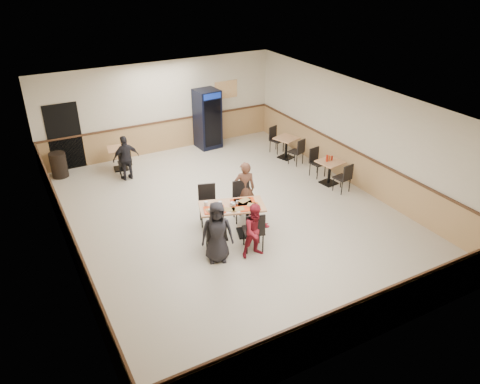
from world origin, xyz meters
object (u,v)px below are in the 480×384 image
diner_man_opposite (245,189)px  back_table (119,155)px  diner_woman_left (217,232)px  lone_diner (126,158)px  pepsi_cooler (207,119)px  side_table_near (330,169)px  side_table_far (286,145)px  main_table (232,216)px  diner_woman_right (256,231)px  trash_bin (59,165)px

diner_man_opposite → back_table: size_ratio=1.96×
diner_woman_left → lone_diner: (-0.56, 4.94, -0.03)m
back_table → pepsi_cooler: bearing=7.0°
side_table_near → back_table: (-5.09, 3.90, 0.00)m
side_table_far → pepsi_cooler: bearing=130.7°
main_table → side_table_near: (3.78, 1.11, -0.07)m
diner_woman_left → back_table: 5.77m
diner_woman_left → diner_woman_right: size_ratio=1.10×
back_table → pepsi_cooler: size_ratio=0.37×
diner_woman_left → side_table_far: size_ratio=1.72×
back_table → side_table_near: bearing=-37.5°
lone_diner → trash_bin: bearing=-38.4°
side_table_far → trash_bin: trash_bin is taller
pepsi_cooler → trash_bin: 4.99m
side_table_near → diner_man_opposite: bearing=-172.9°
side_table_near → back_table: size_ratio=0.99×
diner_woman_right → back_table: diner_woman_right is taller
diner_man_opposite → trash_bin: 6.01m
side_table_far → back_table: bearing=161.0°
diner_man_opposite → pepsi_cooler: (1.15, 4.68, 0.27)m
diner_woman_right → trash_bin: bearing=120.1°
diner_woman_left → diner_man_opposite: size_ratio=0.97×
diner_woman_left → pepsi_cooler: (2.64, 6.13, 0.29)m
main_table → lone_diner: 4.41m
side_table_near → side_table_far: (-0.07, 2.18, -0.00)m
lone_diner → trash_bin: lone_diner is taller
lone_diner → side_table_far: (5.02, -0.92, -0.22)m
main_table → side_table_far: (3.72, 3.28, -0.07)m
diner_woman_left → side_table_far: (4.46, 4.01, -0.25)m
diner_man_opposite → back_table: (-2.05, 4.28, -0.27)m
diner_man_opposite → pepsi_cooler: bearing=-84.9°
diner_woman_right → back_table: 6.16m
diner_woman_left → pepsi_cooler: bearing=87.4°
main_table → diner_woman_left: 1.06m
diner_woman_right → diner_woman_left: bearing=166.0°
side_table_near → trash_bin: trash_bin is taller
lone_diner → side_table_far: bearing=164.4°
diner_woman_left → diner_woman_right: diner_woman_left is taller
lone_diner → pepsi_cooler: 3.43m
main_table → side_table_far: 4.96m
diner_woman_left → trash_bin: size_ratio=1.87×
side_table_near → pepsi_cooler: bearing=113.7°
side_table_far → trash_bin: (-6.78, 2.08, -0.09)m
side_table_near → pepsi_cooler: size_ratio=0.37×
back_table → pepsi_cooler: (3.20, 0.39, 0.53)m
diner_man_opposite → lone_diner: bearing=-40.6°
diner_woman_left → trash_bin: (-2.32, 6.09, -0.33)m
diner_woman_right → side_table_far: (3.64, 4.28, -0.18)m
diner_man_opposite → trash_bin: diner_man_opposite is taller
diner_man_opposite → back_table: 4.76m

